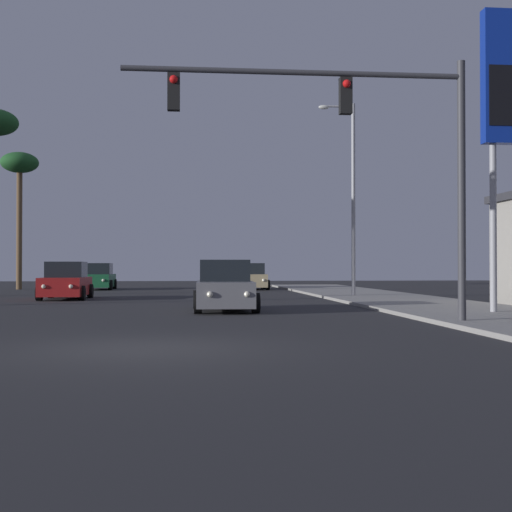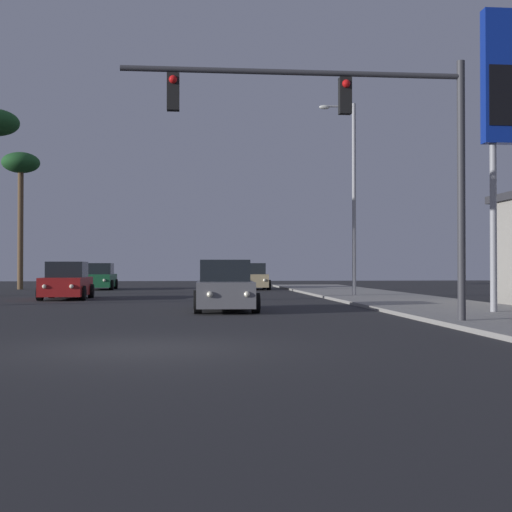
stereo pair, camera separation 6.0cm
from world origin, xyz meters
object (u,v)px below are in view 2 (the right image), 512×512
Objects in this scene: car_grey at (225,288)px; car_red at (67,282)px; car_tan at (252,278)px; palm_tree_far at (21,170)px; car_green at (99,278)px; traffic_light_mast at (363,132)px; street_lamp at (351,189)px.

car_red is (-6.64, 9.09, 0.00)m from car_grey.
palm_tree_far is at bearing -3.51° from car_tan.
car_red is 16.67m from palm_tree_far.
car_grey is 1.01× the size of car_green.
car_green is at bearing -71.33° from car_grey.
car_red is at bearing 122.33° from traffic_light_mast.
car_grey and car_red have the same top height.
car_red is 18.63m from traffic_light_mast.
street_lamp is (3.53, -12.64, 4.36)m from car_tan.
car_grey and car_green have the same top height.
car_tan is 13.83m from street_lamp.
car_green is at bearing 134.86° from street_lamp.
car_green is 13.47m from car_red.
car_red is 0.48× the size of street_lamp.
car_red is at bearing -179.35° from street_lamp.
traffic_light_mast reaches higher than car_green.
car_grey and car_tan have the same top height.
car_red is (0.23, -13.47, 0.00)m from car_green.
palm_tree_far is at bearing -8.18° from car_green.
traffic_light_mast is 15.87m from street_lamp.
street_lamp is (6.39, 9.24, 4.36)m from car_grey.
street_lamp is at bearing -37.51° from palm_tree_far.
street_lamp is at bearing 135.14° from car_green.
car_green is at bearing -89.38° from car_red.
palm_tree_far reaches higher than car_red.
car_tan is at bearing -126.94° from car_red.
palm_tree_far is at bearing 116.93° from traffic_light_mast.
street_lamp is 23.25m from palm_tree_far.
car_tan is 16.39m from palm_tree_far.
car_green is 0.49× the size of palm_tree_far.
street_lamp reaches higher than car_tan.
street_lamp reaches higher than palm_tree_far.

